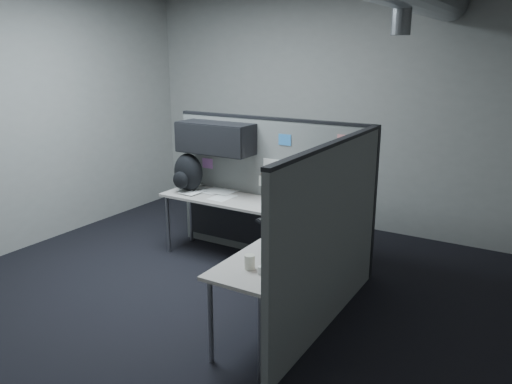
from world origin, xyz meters
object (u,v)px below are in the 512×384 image
Objects in this scene: monitor at (329,195)px; phone at (283,251)px; desk at (262,224)px; keyboard at (277,219)px; backpack at (188,173)px.

monitor is 1.10m from phone.
desk is 4.10× the size of monitor.
monitor is 0.57m from keyboard.
keyboard is 0.93× the size of backpack.
keyboard is at bearing 2.75° from backpack.
monitor is (0.65, 0.20, 0.36)m from desk.
monitor is at bearing 17.43° from desk.
phone is (0.46, -0.74, 0.03)m from keyboard.
desk is 5.49× the size of keyboard.
desk is at bearing -152.96° from monitor.
backpack is (-1.42, 0.40, 0.20)m from keyboard.
monitor is 1.34× the size of keyboard.
backpack is (-1.88, 1.15, 0.18)m from phone.
keyboard is at bearing 135.96° from phone.
desk is 1.14m from phone.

